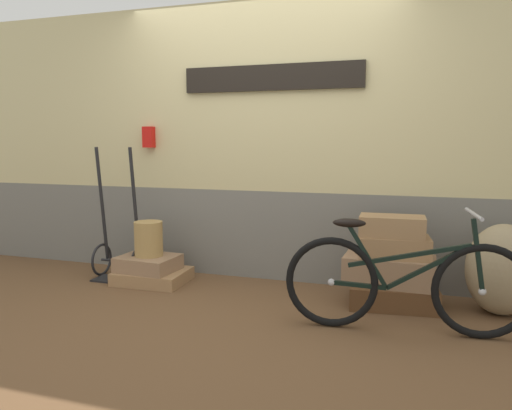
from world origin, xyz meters
name	(u,v)px	position (x,y,z in m)	size (l,w,h in m)	color
ground	(232,307)	(0.00, 0.00, -0.03)	(8.75, 5.20, 0.06)	brown
station_building	(265,143)	(0.01, 0.85, 1.26)	(6.75, 0.74, 2.52)	slate
suitcase_0	(153,276)	(-0.90, 0.34, 0.06)	(0.62, 0.48, 0.11)	#9E754C
suitcase_1	(148,263)	(-0.93, 0.32, 0.18)	(0.50, 0.41, 0.13)	#937051
suitcase_2	(393,295)	(1.21, 0.34, 0.09)	(0.66, 0.41, 0.17)	brown
suitcase_3	(389,270)	(1.18, 0.35, 0.28)	(0.68, 0.37, 0.22)	#937051
suitcase_4	(394,246)	(1.21, 0.36, 0.47)	(0.53, 0.32, 0.16)	#9E754C
suitcase_5	(392,226)	(1.19, 0.34, 0.63)	(0.49, 0.27, 0.16)	#9E754C
wicker_basket	(149,239)	(-0.93, 0.33, 0.40)	(0.25, 0.25, 0.31)	#A8844C
luggage_trolley	(119,250)	(-1.27, 0.37, 0.27)	(0.44, 0.37, 1.22)	black
burlap_sack	(503,270)	(1.98, 0.40, 0.34)	(0.52, 0.44, 0.68)	#9E8966
bicycle	(404,283)	(1.29, -0.18, 0.34)	(1.59, 0.46, 0.83)	black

